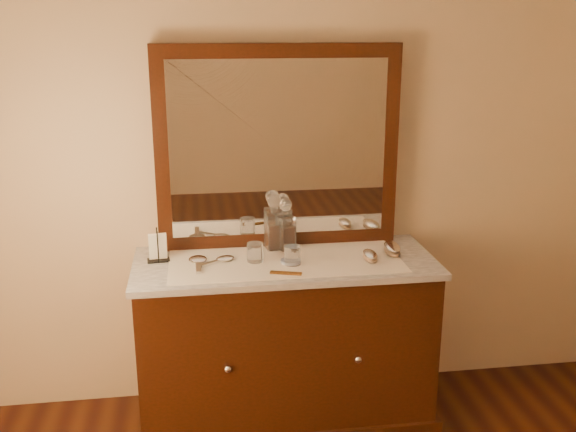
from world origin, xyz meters
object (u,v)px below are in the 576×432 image
object	(u,v)px
brush_near	(370,256)
pin_dish	(289,261)
dresser_cabinet	(285,343)
brush_far	(392,248)
comb	(286,273)
decanter_right	(285,229)
hand_mirror_outer	(198,261)
mirror_frame	(278,148)
hand_mirror_inner	(222,259)
decanter_left	(274,228)
napkin_rack	(158,248)

from	to	relation	value
brush_near	pin_dish	bearing A→B (deg)	177.65
dresser_cabinet	brush_far	distance (m)	0.71
comb	brush_near	distance (m)	0.44
decanter_right	hand_mirror_outer	world-z (taller)	decanter_right
mirror_frame	hand_mirror_outer	size ratio (longest dim) A/B	5.38
brush_far	hand_mirror_inner	distance (m)	0.83
pin_dish	brush_near	xyz separation A→B (m)	(0.39, -0.02, 0.01)
dresser_cabinet	hand_mirror_inner	distance (m)	0.54
pin_dish	decanter_left	world-z (taller)	decanter_left
comb	mirror_frame	bearing A→B (deg)	104.04
decanter_left	brush_far	distance (m)	0.59
brush_far	hand_mirror_outer	world-z (taller)	brush_far
dresser_cabinet	brush_near	distance (m)	0.62
dresser_cabinet	brush_near	bearing A→B (deg)	-8.81
pin_dish	decanter_left	bearing A→B (deg)	101.57
decanter_left	napkin_rack	bearing A→B (deg)	-171.26
dresser_cabinet	mirror_frame	distance (m)	0.97
comb	brush_near	bearing A→B (deg)	33.33
decanter_left	brush_near	xyz separation A→B (m)	(0.43, -0.23, -0.09)
pin_dish	napkin_rack	xyz separation A→B (m)	(-0.61, 0.13, 0.05)
decanter_left	hand_mirror_outer	world-z (taller)	decanter_left
napkin_rack	hand_mirror_outer	world-z (taller)	napkin_rack
comb	napkin_rack	size ratio (longest dim) A/B	0.92
napkin_rack	brush_near	world-z (taller)	napkin_rack
napkin_rack	hand_mirror_inner	bearing A→B (deg)	-10.47
dresser_cabinet	decanter_right	xyz separation A→B (m)	(0.02, 0.16, 0.54)
decanter_left	brush_near	size ratio (longest dim) A/B	1.97
mirror_frame	hand_mirror_inner	world-z (taller)	mirror_frame
napkin_rack	decanter_right	xyz separation A→B (m)	(0.62, 0.08, 0.04)
decanter_right	pin_dish	bearing A→B (deg)	-93.05
napkin_rack	brush_near	xyz separation A→B (m)	(1.00, -0.14, -0.04)
dresser_cabinet	hand_mirror_outer	distance (m)	0.61
hand_mirror_inner	mirror_frame	bearing A→B (deg)	36.77
decanter_right	brush_far	world-z (taller)	decanter_right
pin_dish	brush_near	distance (m)	0.39
napkin_rack	comb	bearing A→B (deg)	-24.71
decanter_left	hand_mirror_outer	distance (m)	0.42
decanter_left	decanter_right	distance (m)	0.06
dresser_cabinet	decanter_left	size ratio (longest dim) A/B	4.96
brush_far	pin_dish	bearing A→B (deg)	-173.47
brush_far	hand_mirror_inner	bearing A→B (deg)	179.32
dresser_cabinet	pin_dish	distance (m)	0.45
comb	hand_mirror_outer	world-z (taller)	hand_mirror_outer
brush_far	hand_mirror_outer	xyz separation A→B (m)	(-0.95, 0.00, -0.01)
dresser_cabinet	decanter_right	size ratio (longest dim) A/B	5.38
pin_dish	comb	bearing A→B (deg)	-104.34
hand_mirror_outer	hand_mirror_inner	size ratio (longest dim) A/B	1.23
comb	hand_mirror_outer	distance (m)	0.44
napkin_rack	decanter_left	bearing A→B (deg)	8.74
comb	brush_near	size ratio (longest dim) A/B	1.01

